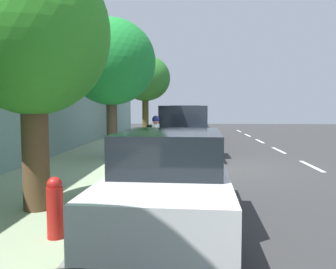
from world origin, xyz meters
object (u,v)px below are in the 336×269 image
bicycle_at_curb (161,155)px  street_tree_mid_block (111,63)px  street_tree_far_end (32,35)px  street_tree_near_cyclist (145,79)px  fire_hydrant (55,207)px  parked_pickup_dark_blue_second (184,132)px  cyclist_with_backpack (155,135)px  parked_sedan_white_mid (171,179)px  parked_suv_red_nearest (186,122)px

bicycle_at_curb → street_tree_mid_block: bearing=-23.6°
street_tree_mid_block → street_tree_far_end: size_ratio=1.08×
bicycle_at_curb → street_tree_near_cyclist: street_tree_near_cyclist is taller
bicycle_at_curb → fire_hydrant: 6.66m
street_tree_far_end → fire_hydrant: size_ratio=5.23×
street_tree_near_cyclist → street_tree_far_end: (0.00, 15.33, -0.49)m
parked_pickup_dark_blue_second → bicycle_at_curb: (0.69, 2.80, -0.53)m
fire_hydrant → parked_pickup_dark_blue_second: bearing=-99.6°
cyclist_with_backpack → fire_hydrant: 7.09m
street_tree_mid_block → parked_pickup_dark_blue_second: bearing=-139.8°
parked_sedan_white_mid → cyclist_with_backpack: bearing=-82.1°
cyclist_with_backpack → street_tree_far_end: bearing=75.4°
parked_suv_red_nearest → fire_hydrant: parked_suv_red_nearest is taller
street_tree_mid_block → fire_hydrant: bearing=96.4°
parked_sedan_white_mid → street_tree_near_cyclist: bearing=-81.5°
street_tree_mid_block → street_tree_far_end: street_tree_mid_block is taller
street_tree_near_cyclist → street_tree_mid_block: 9.29m
parked_pickup_dark_blue_second → parked_sedan_white_mid: 8.40m
parked_pickup_dark_blue_second → fire_hydrant: (1.59, 9.39, -0.34)m
street_tree_near_cyclist → street_tree_mid_block: bearing=90.0°
fire_hydrant → cyclist_with_backpack: bearing=-95.4°
bicycle_at_curb → street_tree_mid_block: (1.72, -0.75, 3.02)m
parked_suv_red_nearest → parked_sedan_white_mid: bearing=89.5°
parked_sedan_white_mid → bicycle_at_curb: (0.61, -5.60, -0.38)m
parked_sedan_white_mid → bicycle_at_curb: bearing=-83.8°
parked_suv_red_nearest → parked_pickup_dark_blue_second: 7.34m
parked_pickup_dark_blue_second → bicycle_at_curb: parked_pickup_dark_blue_second is taller
parked_sedan_white_mid → fire_hydrant: (1.51, 0.99, -0.19)m
parked_sedan_white_mid → street_tree_far_end: (2.34, -0.32, 2.35)m
street_tree_far_end → parked_sedan_white_mid: bearing=172.3°
parked_sedan_white_mid → street_tree_mid_block: bearing=-69.8°
street_tree_mid_block → street_tree_near_cyclist: bearing=-90.0°
parked_sedan_white_mid → cyclist_with_backpack: size_ratio=2.75×
cyclist_with_backpack → fire_hydrant: cyclist_with_backpack is taller
parked_suv_red_nearest → street_tree_far_end: size_ratio=1.09×
bicycle_at_curb → street_tree_far_end: size_ratio=0.39×
parked_pickup_dark_blue_second → street_tree_mid_block: (2.42, 2.04, 2.49)m
parked_sedan_white_mid → parked_pickup_dark_blue_second: bearing=-90.6°
street_tree_near_cyclist → street_tree_far_end: size_ratio=1.10×
parked_suv_red_nearest → bicycle_at_curb: parked_suv_red_nearest is taller
street_tree_near_cyclist → fire_hydrant: bearing=92.9°
cyclist_with_backpack → street_tree_mid_block: bearing=-11.6°
street_tree_mid_block → parked_sedan_white_mid: bearing=110.2°
parked_suv_red_nearest → bicycle_at_curb: size_ratio=2.78×
cyclist_with_backpack → street_tree_far_end: street_tree_far_end is taller
parked_suv_red_nearest → street_tree_near_cyclist: bearing=2.1°
parked_pickup_dark_blue_second → cyclist_with_backpack: bearing=68.6°
street_tree_far_end → parked_pickup_dark_blue_second: bearing=-106.7°
cyclist_with_backpack → street_tree_mid_block: street_tree_mid_block is taller
bicycle_at_curb → cyclist_with_backpack: bearing=-63.1°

